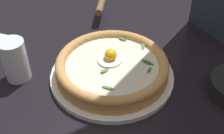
% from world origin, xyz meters
% --- Properties ---
extents(ground_plane, '(2.40, 2.40, 0.03)m').
position_xyz_m(ground_plane, '(0.00, 0.00, -0.01)').
color(ground_plane, black).
rests_on(ground_plane, ground).
extents(pizza_plate, '(0.30, 0.30, 0.01)m').
position_xyz_m(pizza_plate, '(0.03, 0.01, 0.01)').
color(pizza_plate, white).
rests_on(pizza_plate, ground).
extents(pizza, '(0.27, 0.27, 0.06)m').
position_xyz_m(pizza, '(0.03, 0.01, 0.03)').
color(pizza, '#D6974D').
rests_on(pizza, pizza_plate).
extents(pizza_cutter, '(0.14, 0.10, 0.09)m').
position_xyz_m(pizza_cutter, '(-0.18, -0.21, 0.04)').
color(pizza_cutter, silver).
rests_on(pizza_cutter, ground).
extents(drinking_glass, '(0.06, 0.06, 0.10)m').
position_xyz_m(drinking_glass, '(0.18, -0.16, 0.04)').
color(drinking_glass, silver).
rests_on(drinking_glass, ground).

